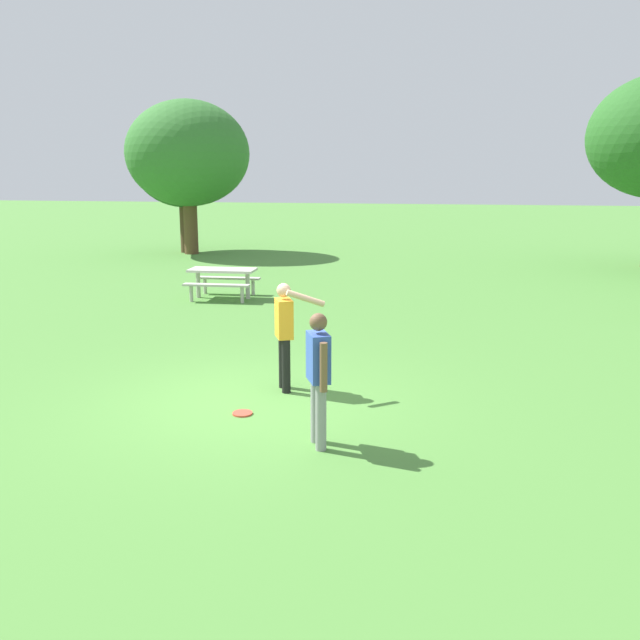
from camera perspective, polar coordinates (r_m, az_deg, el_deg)
ground_plane at (r=9.97m, az=-5.67°, el=-6.80°), size 120.00×120.00×0.00m
person_thrower at (r=8.12m, az=-0.14°, el=-4.26°), size 0.36×0.56×1.64m
person_catcher at (r=10.21m, az=-2.93°, el=-0.69°), size 0.81×0.57×1.64m
frisbee at (r=9.50m, az=-6.47°, el=-7.73°), size 0.27×0.27×0.03m
picnic_table_near at (r=17.95m, az=-8.12°, el=3.58°), size 1.76×1.49×0.77m
tree_tall_left at (r=28.32m, az=-11.26°, el=12.58°), size 4.01×4.01×5.22m
tree_broad_center at (r=27.78m, az=-10.95°, el=13.42°), size 4.78×4.78×5.94m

